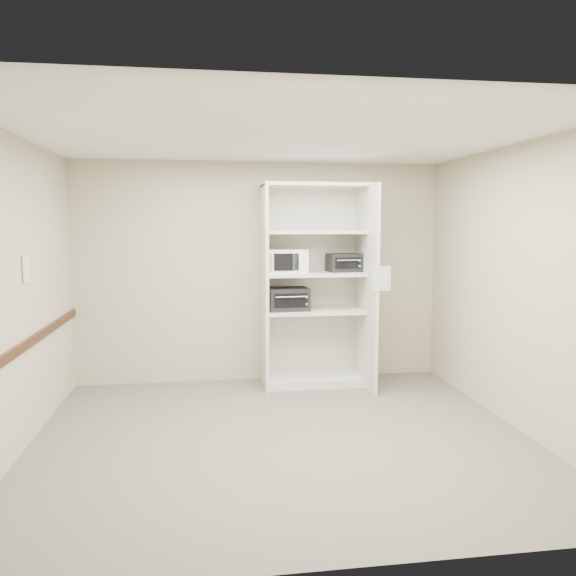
{
  "coord_description": "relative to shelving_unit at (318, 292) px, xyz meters",
  "views": [
    {
      "loc": [
        -0.67,
        -4.9,
        1.94
      ],
      "look_at": [
        0.24,
        1.27,
        1.23
      ],
      "focal_mm": 35.0,
      "sensor_mm": 36.0,
      "label": 1
    }
  ],
  "objects": [
    {
      "name": "wall_back",
      "position": [
        -0.67,
        0.3,
        0.22
      ],
      "size": [
        4.5,
        0.02,
        2.7
      ],
      "primitive_type": "cube",
      "color": "tan",
      "rests_on": "ground"
    },
    {
      "name": "microwave",
      "position": [
        -0.38,
        -0.04,
        0.38
      ],
      "size": [
        0.48,
        0.37,
        0.28
      ],
      "primitive_type": "cube",
      "rotation": [
        0.0,
        0.0,
        -0.03
      ],
      "color": "white",
      "rests_on": "shelving_unit"
    },
    {
      "name": "wall_poster",
      "position": [
        -2.9,
        -1.38,
        0.42
      ],
      "size": [
        0.01,
        0.18,
        0.25
      ],
      "primitive_type": "cube",
      "color": "white",
      "rests_on": "wall_left"
    },
    {
      "name": "wall_right",
      "position": [
        1.58,
        -1.7,
        0.22
      ],
      "size": [
        0.02,
        4.0,
        2.7
      ],
      "primitive_type": "cube",
      "color": "tan",
      "rests_on": "ground"
    },
    {
      "name": "wall_left",
      "position": [
        -2.92,
        -1.7,
        0.22
      ],
      "size": [
        0.02,
        4.0,
        2.7
      ],
      "primitive_type": "cube",
      "color": "tan",
      "rests_on": "ground"
    },
    {
      "name": "paper_sign",
      "position": [
        0.59,
        -0.63,
        0.21
      ],
      "size": [
        0.21,
        0.02,
        0.27
      ],
      "primitive_type": "cube",
      "rotation": [
        0.0,
        0.0,
        0.06
      ],
      "color": "white",
      "rests_on": "shelving_unit"
    },
    {
      "name": "shelving_unit",
      "position": [
        0.0,
        0.0,
        0.0
      ],
      "size": [
        1.24,
        0.92,
        2.42
      ],
      "color": "silver",
      "rests_on": "floor"
    },
    {
      "name": "floor",
      "position": [
        -0.67,
        -1.7,
        -1.13
      ],
      "size": [
        4.5,
        4.0,
        0.01
      ],
      "primitive_type": "cube",
      "color": "#635D53",
      "rests_on": "ground"
    },
    {
      "name": "ceiling",
      "position": [
        -0.67,
        -1.7,
        1.57
      ],
      "size": [
        4.5,
        4.0,
        0.01
      ],
      "primitive_type": "cube",
      "color": "white"
    },
    {
      "name": "toaster_oven_upper",
      "position": [
        0.32,
        0.01,
        0.35
      ],
      "size": [
        0.41,
        0.32,
        0.22
      ],
      "primitive_type": "cube",
      "rotation": [
        0.0,
        0.0,
        0.1
      ],
      "color": "black",
      "rests_on": "shelving_unit"
    },
    {
      "name": "chair_rail",
      "position": [
        -2.89,
        -1.7,
        -0.23
      ],
      "size": [
        0.04,
        3.98,
        0.08
      ],
      "primitive_type": "cube",
      "color": "black",
      "rests_on": "wall_left"
    },
    {
      "name": "wall_front",
      "position": [
        -0.67,
        -3.7,
        0.22
      ],
      "size": [
        4.5,
        0.02,
        2.7
      ],
      "primitive_type": "cube",
      "color": "tan",
      "rests_on": "ground"
    },
    {
      "name": "toaster_oven_lower",
      "position": [
        -0.37,
        -0.02,
        -0.08
      ],
      "size": [
        0.5,
        0.39,
        0.27
      ],
      "primitive_type": "cube",
      "rotation": [
        0.0,
        0.0,
        0.06
      ],
      "color": "black",
      "rests_on": "shelving_unit"
    }
  ]
}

